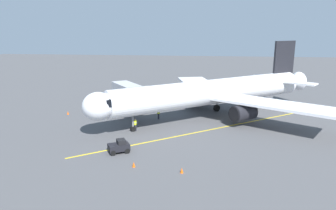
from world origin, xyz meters
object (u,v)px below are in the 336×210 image
safety_cone_wing_port (120,103)px  belt_loader_near_nose (165,96)px  ground_crew_wing_walker (141,109)px  safety_cone_nose_right (134,164)px  ground_crew_marshaller (136,125)px  tug_portside (119,146)px  safety_cone_nose_left (68,113)px  safety_cone_wing_starboard (182,170)px  airplane (214,92)px  jet_bridge (133,95)px  ground_crew_loader (158,113)px

safety_cone_wing_port → belt_loader_near_nose: bearing=-147.2°
ground_crew_wing_walker → safety_cone_nose_right: size_ratio=3.11×
ground_crew_marshaller → tug_portside: size_ratio=0.62×
safety_cone_nose_left → belt_loader_near_nose: bearing=-137.6°
ground_crew_wing_walker → safety_cone_wing_starboard: bearing=112.0°
belt_loader_near_nose → safety_cone_nose_left: size_ratio=8.60×
safety_cone_nose_left → airplane: bearing=-176.8°
jet_bridge → safety_cone_wing_port: size_ratio=18.64×
ground_crew_wing_walker → safety_cone_nose_right: (-3.33, 19.72, -0.61)m
ground_crew_wing_walker → ground_crew_loader: same height
ground_crew_wing_walker → belt_loader_near_nose: size_ratio=0.36×
airplane → jet_bridge: bearing=11.8°
ground_crew_wing_walker → safety_cone_wing_port: (5.32, -6.35, -0.61)m
ground_crew_marshaller → safety_cone_nose_right: size_ratio=3.11×
ground_crew_wing_walker → safety_cone_wing_starboard: 22.07m
tug_portside → belt_loader_near_nose: bearing=-93.3°
ground_crew_marshaller → tug_portside: (0.15, 7.70, -0.18)m
jet_bridge → safety_cone_nose_left: bearing=-6.4°
jet_bridge → safety_cone_wing_port: 10.92m
jet_bridge → safety_cone_wing_starboard: 20.01m
jet_bridge → safety_cone_nose_right: 17.66m
ground_crew_wing_walker → ground_crew_loader: (-3.22, 2.39, 0.00)m
safety_cone_wing_port → safety_cone_wing_starboard: size_ratio=1.00×
ground_crew_loader → safety_cone_wing_port: ground_crew_loader is taller
airplane → safety_cone_nose_right: size_ratio=62.79×
safety_cone_nose_left → safety_cone_nose_right: size_ratio=1.00×
ground_crew_marshaller → belt_loader_near_nose: belt_loader_near_nose is taller
tug_portside → ground_crew_loader: bearing=-99.9°
ground_crew_wing_walker → safety_cone_nose_left: 11.88m
ground_crew_loader → safety_cone_nose_left: bearing=-3.0°
safety_cone_nose_left → safety_cone_wing_starboard: same height
ground_crew_loader → belt_loader_near_nose: size_ratio=0.36×
belt_loader_near_nose → ground_crew_marshaller: bearing=85.9°
tug_portside → safety_cone_nose_right: tug_portside is taller
ground_crew_marshaller → safety_cone_wing_starboard: size_ratio=3.11×
tug_portside → safety_cone_wing_port: bearing=-74.7°
ground_crew_marshaller → belt_loader_near_nose: size_ratio=0.36×
ground_crew_loader → ground_crew_wing_walker: bearing=-36.6°
tug_portside → safety_cone_wing_starboard: 8.60m
ground_crew_wing_walker → belt_loader_near_nose: belt_loader_near_nose is taller
belt_loader_near_nose → safety_cone_nose_left: (14.15, 12.93, -0.44)m
jet_bridge → tug_portside: jet_bridge is taller
airplane → belt_loader_near_nose: airplane is taller
jet_bridge → tug_portside: (-1.41, 13.28, -3.06)m
ground_crew_wing_walker → safety_cone_nose_left: size_ratio=3.11×
ground_crew_marshaller → ground_crew_wing_walker: (0.98, -8.44, 0.00)m
airplane → tug_portside: size_ratio=12.60×
safety_cone_nose_right → safety_cone_wing_starboard: 4.98m
safety_cone_wing_port → safety_cone_wing_starboard: same height
ground_crew_wing_walker → belt_loader_near_nose: 11.58m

